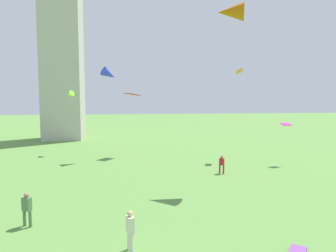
{
  "coord_description": "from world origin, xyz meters",
  "views": [
    {
      "loc": [
        -4.45,
        -6.62,
        6.56
      ],
      "look_at": [
        -1.33,
        16.81,
        4.42
      ],
      "focal_mm": 33.09,
      "sensor_mm": 36.0,
      "label": 1
    }
  ],
  "objects_px": {
    "person_1": "(222,164)",
    "kite_flying_3": "(133,94)",
    "kite_flying_4": "(109,74)",
    "kite_flying_5": "(69,95)",
    "person_2": "(130,229)",
    "kite_flying_2": "(231,12)",
    "kite_flying_0": "(286,124)",
    "kite_flying_1": "(239,71)",
    "person_0": "(27,208)"
  },
  "relations": [
    {
      "from": "person_1",
      "to": "kite_flying_3",
      "type": "bearing_deg",
      "value": -15.4
    },
    {
      "from": "kite_flying_4",
      "to": "kite_flying_5",
      "type": "xyz_separation_m",
      "value": [
        -4.86,
        4.01,
        -2.17
      ]
    },
    {
      "from": "person_2",
      "to": "kite_flying_2",
      "type": "relative_size",
      "value": 0.77
    },
    {
      "from": "kite_flying_0",
      "to": "kite_flying_5",
      "type": "xyz_separation_m",
      "value": [
        -22.24,
        9.41,
        2.93
      ]
    },
    {
      "from": "person_2",
      "to": "kite_flying_1",
      "type": "height_order",
      "value": "kite_flying_1"
    },
    {
      "from": "kite_flying_4",
      "to": "person_0",
      "type": "bearing_deg",
      "value": 140.17
    },
    {
      "from": "kite_flying_1",
      "to": "kite_flying_4",
      "type": "relative_size",
      "value": 0.52
    },
    {
      "from": "person_0",
      "to": "person_2",
      "type": "relative_size",
      "value": 0.98
    },
    {
      "from": "kite_flying_2",
      "to": "kite_flying_4",
      "type": "height_order",
      "value": "kite_flying_2"
    },
    {
      "from": "kite_flying_3",
      "to": "kite_flying_4",
      "type": "bearing_deg",
      "value": -24.64
    },
    {
      "from": "kite_flying_4",
      "to": "kite_flying_5",
      "type": "distance_m",
      "value": 6.66
    },
    {
      "from": "person_2",
      "to": "kite_flying_2",
      "type": "bearing_deg",
      "value": -51.12
    },
    {
      "from": "kite_flying_4",
      "to": "kite_flying_3",
      "type": "bearing_deg",
      "value": -88.5
    },
    {
      "from": "person_0",
      "to": "person_2",
      "type": "height_order",
      "value": "person_2"
    },
    {
      "from": "person_1",
      "to": "kite_flying_2",
      "type": "bearing_deg",
      "value": 121.06
    },
    {
      "from": "person_0",
      "to": "kite_flying_0",
      "type": "height_order",
      "value": "kite_flying_0"
    },
    {
      "from": "person_0",
      "to": "kite_flying_3",
      "type": "relative_size",
      "value": 0.87
    },
    {
      "from": "person_1",
      "to": "kite_flying_3",
      "type": "height_order",
      "value": "kite_flying_3"
    },
    {
      "from": "person_1",
      "to": "kite_flying_4",
      "type": "distance_m",
      "value": 15.36
    },
    {
      "from": "person_2",
      "to": "kite_flying_3",
      "type": "bearing_deg",
      "value": -15.48
    },
    {
      "from": "person_0",
      "to": "person_2",
      "type": "distance_m",
      "value": 6.15
    },
    {
      "from": "kite_flying_0",
      "to": "kite_flying_5",
      "type": "distance_m",
      "value": 24.33
    },
    {
      "from": "kite_flying_3",
      "to": "kite_flying_4",
      "type": "distance_m",
      "value": 3.61
    },
    {
      "from": "person_0",
      "to": "kite_flying_2",
      "type": "distance_m",
      "value": 18.98
    },
    {
      "from": "person_2",
      "to": "person_0",
      "type": "bearing_deg",
      "value": 43.56
    },
    {
      "from": "person_0",
      "to": "person_1",
      "type": "height_order",
      "value": "person_0"
    },
    {
      "from": "person_0",
      "to": "kite_flying_1",
      "type": "xyz_separation_m",
      "value": [
        17.08,
        15.93,
        8.41
      ]
    },
    {
      "from": "person_0",
      "to": "kite_flying_3",
      "type": "height_order",
      "value": "kite_flying_3"
    },
    {
      "from": "person_0",
      "to": "kite_flying_2",
      "type": "bearing_deg",
      "value": -122.06
    },
    {
      "from": "person_1",
      "to": "kite_flying_1",
      "type": "bearing_deg",
      "value": -83.34
    },
    {
      "from": "kite_flying_1",
      "to": "person_1",
      "type": "bearing_deg",
      "value": -16.82
    },
    {
      "from": "person_0",
      "to": "kite_flying_1",
      "type": "height_order",
      "value": "kite_flying_1"
    },
    {
      "from": "person_0",
      "to": "kite_flying_3",
      "type": "distance_m",
      "value": 21.03
    },
    {
      "from": "kite_flying_0",
      "to": "person_1",
      "type": "bearing_deg",
      "value": -171.63
    },
    {
      "from": "person_1",
      "to": "kite_flying_2",
      "type": "xyz_separation_m",
      "value": [
        -0.28,
        -2.53,
        12.11
      ]
    },
    {
      "from": "person_2",
      "to": "kite_flying_0",
      "type": "relative_size",
      "value": 1.61
    },
    {
      "from": "person_1",
      "to": "kite_flying_1",
      "type": "relative_size",
      "value": 1.47
    },
    {
      "from": "person_2",
      "to": "kite_flying_4",
      "type": "xyz_separation_m",
      "value": [
        -1.93,
        21.1,
        8.07
      ]
    },
    {
      "from": "kite_flying_3",
      "to": "kite_flying_4",
      "type": "relative_size",
      "value": 0.99
    },
    {
      "from": "person_0",
      "to": "kite_flying_1",
      "type": "relative_size",
      "value": 1.66
    },
    {
      "from": "person_1",
      "to": "person_0",
      "type": "bearing_deg",
      "value": 73.03
    },
    {
      "from": "person_1",
      "to": "kite_flying_1",
      "type": "xyz_separation_m",
      "value": [
        3.84,
        6.45,
        8.53
      ]
    },
    {
      "from": "kite_flying_0",
      "to": "kite_flying_2",
      "type": "height_order",
      "value": "kite_flying_2"
    },
    {
      "from": "kite_flying_1",
      "to": "kite_flying_5",
      "type": "distance_m",
      "value": 19.74
    },
    {
      "from": "person_1",
      "to": "kite_flying_2",
      "type": "height_order",
      "value": "kite_flying_2"
    },
    {
      "from": "kite_flying_3",
      "to": "kite_flying_5",
      "type": "relative_size",
      "value": 1.43
    },
    {
      "from": "person_0",
      "to": "kite_flying_2",
      "type": "relative_size",
      "value": 0.75
    },
    {
      "from": "person_0",
      "to": "kite_flying_5",
      "type": "xyz_separation_m",
      "value": [
        -1.59,
        21.81,
        5.92
      ]
    },
    {
      "from": "person_1",
      "to": "kite_flying_0",
      "type": "height_order",
      "value": "kite_flying_0"
    },
    {
      "from": "person_0",
      "to": "person_1",
      "type": "xyz_separation_m",
      "value": [
        13.24,
        9.48,
        -0.11
      ]
    }
  ]
}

